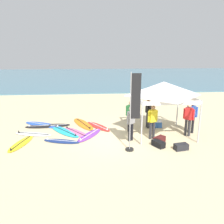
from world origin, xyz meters
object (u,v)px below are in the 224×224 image
object	(u,v)px
person_grey	(131,121)
surfboard_blue	(43,125)
surfboard_yellow	(21,143)
gear_bag_near_tent	(181,147)
gear_bag_on_sand	(159,140)
banner_flag	(133,116)
canopy_tent	(164,89)
surfboard_pink	(76,132)
person_green	(131,114)
surfboard_white	(33,134)
person_red	(189,117)
person_blue	(192,115)
gear_bag_by_pole	(158,144)
person_yellow	(153,120)
cooler_box	(157,124)
surfboard_purple	(90,135)
surfboard_navy	(61,141)
surfboard_cyan	(65,131)
surfboard_orange	(83,124)
surfboard_black	(48,126)
person_black	(148,111)
surfboard_red	(98,126)

from	to	relation	value
person_grey	surfboard_blue	bearing A→B (deg)	149.77
surfboard_yellow	gear_bag_near_tent	distance (m)	7.34
gear_bag_on_sand	banner_flag	bearing A→B (deg)	-152.45
canopy_tent	surfboard_yellow	world-z (taller)	canopy_tent
surfboard_pink	banner_flag	xyz separation A→B (m)	(2.63, -2.41, 1.54)
person_grey	person_green	size ratio (longest dim) A/B	1.00
surfboard_white	person_red	size ratio (longest dim) A/B	1.23
person_blue	gear_bag_by_pole	size ratio (longest dim) A/B	2.85
surfboard_white	person_yellow	distance (m)	6.20
cooler_box	person_red	bearing A→B (deg)	-51.54
canopy_tent	surfboard_pink	bearing A→B (deg)	173.91
surfboard_purple	surfboard_pink	distance (m)	0.89
gear_bag_by_pole	surfboard_yellow	bearing A→B (deg)	172.49
gear_bag_on_sand	gear_bag_near_tent	bearing A→B (deg)	-52.04
surfboard_navy	person_green	bearing A→B (deg)	17.16
surfboard_cyan	gear_bag_near_tent	distance (m)	6.02
surfboard_blue	surfboard_white	bearing A→B (deg)	-97.09
surfboard_cyan	canopy_tent	bearing A→B (deg)	-7.16
person_blue	gear_bag_near_tent	world-z (taller)	person_blue
surfboard_pink	gear_bag_near_tent	bearing A→B (deg)	-28.14
surfboard_orange	surfboard_blue	bearing A→B (deg)	178.68
surfboard_black	person_yellow	distance (m)	6.10
surfboard_black	person_black	size ratio (longest dim) A/B	1.51
surfboard_black	gear_bag_near_tent	size ratio (longest dim) A/B	4.29
surfboard_red	canopy_tent	bearing A→B (deg)	-22.28
gear_bag_on_sand	person_blue	bearing A→B (deg)	29.22
surfboard_white	gear_bag_on_sand	world-z (taller)	gear_bag_on_sand
surfboard_navy	surfboard_purple	world-z (taller)	same
surfboard_blue	surfboard_yellow	xyz separation A→B (m)	(-0.44, -2.76, 0.00)
surfboard_purple	person_red	xyz separation A→B (m)	(5.01, -0.44, 0.95)
person_green	person_grey	bearing A→B (deg)	-98.89
canopy_tent	gear_bag_on_sand	xyz separation A→B (m)	(-0.44, -1.17, -2.25)
surfboard_blue	cooler_box	bearing A→B (deg)	-7.93
canopy_tent	surfboard_black	size ratio (longest dim) A/B	1.11
surfboard_pink	surfboard_blue	bearing A→B (deg)	144.20
surfboard_purple	person_blue	distance (m)	5.46
surfboard_cyan	person_green	xyz separation A→B (m)	(3.52, -0.26, 0.95)
person_grey	person_black	world-z (taller)	same
surfboard_cyan	surfboard_yellow	xyz separation A→B (m)	(-1.86, -1.47, 0.00)
surfboard_navy	surfboard_purple	bearing A→B (deg)	27.71
gear_bag_near_tent	cooler_box	distance (m)	3.09
surfboard_navy	person_blue	size ratio (longest dim) A/B	1.10
canopy_tent	gear_bag_by_pole	xyz separation A→B (m)	(-0.64, -1.66, -2.25)
surfboard_purple	person_yellow	size ratio (longest dim) A/B	1.23
person_black	surfboard_cyan	bearing A→B (deg)	-175.81
surfboard_orange	cooler_box	world-z (taller)	cooler_box
person_green	surfboard_orange	bearing A→B (deg)	150.01
surfboard_orange	person_red	size ratio (longest dim) A/B	1.52
surfboard_orange	surfboard_navy	xyz separation A→B (m)	(-0.94, -2.59, 0.00)
surfboard_pink	surfboard_yellow	world-z (taller)	same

